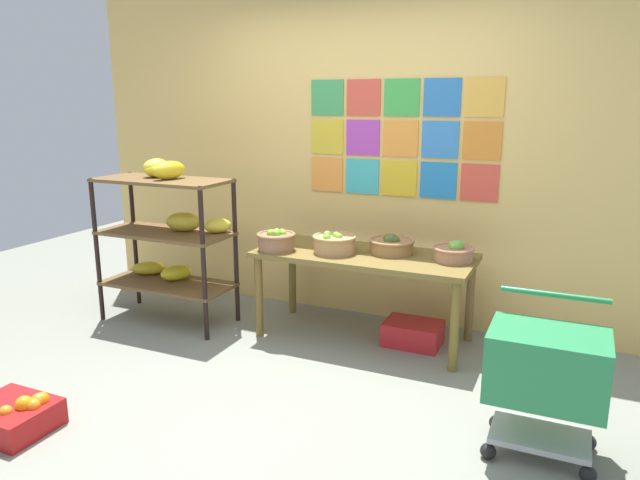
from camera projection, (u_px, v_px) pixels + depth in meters
ground at (266, 396)px, 3.56m from camera, size 9.18×9.18×0.00m
back_wall_with_art at (362, 150)px, 4.67m from camera, size 4.98×0.07×2.72m
banana_shelf_unit at (168, 225)px, 4.64m from camera, size 1.06×0.50×1.30m
display_table at (364, 263)px, 4.30m from camera, size 1.59×0.68×0.66m
fruit_basket_left at (391, 244)px, 4.27m from camera, size 0.34×0.34×0.15m
fruit_basket_back_left at (276, 240)px, 4.35m from camera, size 0.29×0.29×0.16m
fruit_basket_centre at (334, 243)px, 4.28m from camera, size 0.32×0.32×0.16m
fruit_basket_back_right at (454, 252)px, 4.06m from camera, size 0.29×0.29×0.15m
produce_crate_under_table at (413, 333)px, 4.30m from camera, size 0.41×0.30×0.17m
orange_crate_foreground at (13, 415)px, 3.18m from camera, size 0.44×0.36×0.21m
shopping_cart at (546, 371)px, 2.88m from camera, size 0.56×0.44×0.79m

